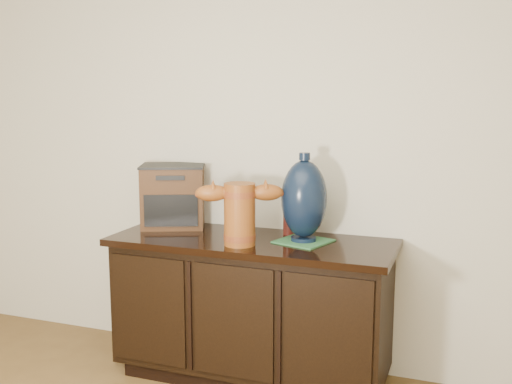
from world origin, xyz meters
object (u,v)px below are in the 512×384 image
at_px(tv_radio, 173,196).
at_px(lamp_base, 304,199).
at_px(spray_can, 289,219).
at_px(sideboard, 252,308).
at_px(terracotta_vessel, 240,210).

height_order(tv_radio, lamp_base, lamp_base).
bearing_deg(spray_can, sideboard, -131.32).
relative_size(tv_radio, spray_can, 2.54).
height_order(terracotta_vessel, tv_radio, tv_radio).
height_order(tv_radio, spray_can, tv_radio).
distance_m(tv_radio, lamp_base, 0.79).
bearing_deg(sideboard, terracotta_vessel, -95.83).
bearing_deg(tv_radio, spray_can, -19.91).
relative_size(terracotta_vessel, lamp_base, 0.96).
relative_size(sideboard, spray_can, 8.67).
distance_m(tv_radio, spray_can, 0.67).
bearing_deg(lamp_base, spray_can, 132.82).
relative_size(terracotta_vessel, tv_radio, 0.99).
bearing_deg(sideboard, spray_can, 48.68).
bearing_deg(terracotta_vessel, lamp_base, 6.51).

